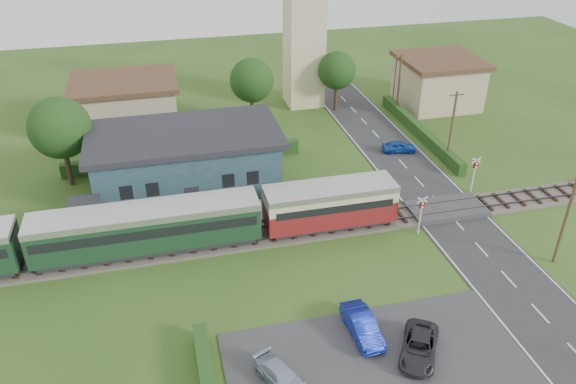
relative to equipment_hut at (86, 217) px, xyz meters
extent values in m
plane|color=#2D4C19|center=(18.00, -5.20, -1.75)|extent=(120.00, 120.00, 0.00)
cube|color=#4C443D|center=(18.00, -3.20, -1.65)|extent=(76.00, 3.20, 0.20)
cube|color=#3F3F47|center=(18.00, -3.92, -1.33)|extent=(76.00, 0.08, 0.15)
cube|color=#3F3F47|center=(18.00, -2.48, -1.33)|extent=(76.00, 0.08, 0.15)
cube|color=#28282B|center=(28.00, -5.20, -1.72)|extent=(6.00, 70.00, 0.05)
cube|color=#333335|center=(16.50, -17.20, -1.71)|extent=(17.00, 9.00, 0.08)
cube|color=#333335|center=(28.00, -3.20, -1.52)|extent=(6.20, 3.40, 0.45)
cube|color=gray|center=(8.00, 0.00, -1.52)|extent=(30.00, 3.00, 0.45)
cube|color=beige|center=(0.00, 0.00, -0.10)|extent=(2.00, 2.00, 2.40)
cube|color=#232328|center=(0.00, 0.00, 1.18)|extent=(2.30, 2.30, 0.15)
cube|color=#214149|center=(8.00, 5.80, 0.65)|extent=(15.00, 8.00, 4.80)
cube|color=#232328|center=(8.00, 5.80, 3.30)|extent=(16.00, 9.00, 0.50)
cube|color=#232328|center=(8.00, 1.86, -0.65)|extent=(1.20, 0.12, 2.20)
cube|color=black|center=(3.00, 1.86, 0.65)|extent=(1.00, 0.12, 1.20)
cube|color=black|center=(5.00, 1.86, 0.65)|extent=(1.00, 0.12, 1.20)
cube|color=black|center=(11.00, 1.86, 0.65)|extent=(1.00, 0.12, 1.20)
cube|color=black|center=(13.00, 1.86, 0.65)|extent=(1.00, 0.12, 1.20)
cube|color=#232328|center=(18.01, -3.20, -1.16)|extent=(9.00, 2.20, 0.50)
cube|color=maroon|center=(18.01, -3.20, -0.16)|extent=(10.00, 2.80, 1.80)
cube|color=beige|center=(18.01, -3.20, 1.09)|extent=(10.00, 2.82, 0.90)
cube|color=black|center=(18.01, -3.20, 0.74)|extent=(9.00, 2.88, 0.60)
cube|color=#BABABA|center=(18.01, -3.20, 1.74)|extent=(10.00, 2.90, 0.45)
cube|color=#232328|center=(4.41, -3.20, -1.16)|extent=(15.20, 2.20, 0.50)
cube|color=#16341F|center=(4.41, -3.20, 0.34)|extent=(16.00, 2.80, 2.60)
cube|color=black|center=(4.41, -3.20, 0.74)|extent=(15.40, 2.86, 0.70)
cube|color=#BABABA|center=(4.41, -3.20, 1.74)|extent=(16.00, 2.90, 0.50)
cube|color=beige|center=(23.00, 22.80, 5.25)|extent=(4.00, 4.00, 14.00)
cube|color=tan|center=(3.00, 19.80, 0.75)|extent=(10.00, 8.00, 5.00)
cube|color=#472D1E|center=(3.00, 19.80, 3.50)|extent=(10.80, 8.80, 0.50)
cube|color=tan|center=(38.00, 18.80, 0.75)|extent=(8.00, 8.00, 5.00)
cube|color=#472D1E|center=(38.00, 18.80, 3.50)|extent=(8.80, 8.80, 0.50)
cube|color=#193814|center=(32.20, 10.80, -1.15)|extent=(0.80, 18.00, 1.20)
cube|color=#193814|center=(8.00, 10.30, -1.10)|extent=(22.00, 0.80, 1.30)
cylinder|color=#332316|center=(-2.00, 8.80, 0.32)|extent=(0.44, 0.44, 4.12)
sphere|color=#143311|center=(-2.00, 8.80, 3.65)|extent=(5.20, 5.20, 5.20)
cylinder|color=#332316|center=(16.00, 17.80, 0.18)|extent=(0.44, 0.44, 3.85)
sphere|color=#143311|center=(16.00, 17.80, 3.29)|extent=(4.60, 4.60, 4.60)
cylinder|color=#332316|center=(26.00, 19.80, 0.04)|extent=(0.44, 0.44, 3.58)
sphere|color=#143311|center=(26.00, 19.80, 2.93)|extent=(4.20, 4.20, 4.20)
cylinder|color=#473321|center=(32.20, -11.20, 1.75)|extent=(0.22, 0.22, 7.00)
cylinder|color=#473321|center=(32.20, 4.80, 1.75)|extent=(0.22, 0.22, 7.00)
cube|color=#473321|center=(32.20, 4.80, 4.95)|extent=(1.40, 0.10, 0.10)
cylinder|color=#473321|center=(32.20, 16.80, 1.75)|extent=(0.22, 0.22, 7.00)
cube|color=#473321|center=(32.20, 16.80, 4.95)|extent=(1.40, 0.10, 0.10)
cylinder|color=silver|center=(24.40, -5.60, -0.25)|extent=(0.12, 0.12, 3.00)
cube|color=#232328|center=(24.40, -5.60, 0.85)|extent=(0.35, 0.18, 0.55)
sphere|color=#FF190C|center=(24.40, -5.72, 1.00)|extent=(0.14, 0.14, 0.14)
sphere|color=#FF190C|center=(24.40, -5.72, 0.70)|extent=(0.14, 0.14, 0.14)
cube|color=silver|center=(24.40, -5.60, 1.25)|extent=(0.84, 0.05, 0.55)
cube|color=silver|center=(24.40, -5.60, 1.25)|extent=(0.84, 0.05, 0.55)
cylinder|color=silver|center=(31.60, -0.80, -0.25)|extent=(0.12, 0.12, 3.00)
cube|color=#232328|center=(31.60, -0.80, 0.85)|extent=(0.35, 0.18, 0.55)
sphere|color=#FF190C|center=(31.60, -0.92, 1.00)|extent=(0.14, 0.14, 0.14)
sphere|color=#FF190C|center=(31.60, -0.92, 0.70)|extent=(0.14, 0.14, 0.14)
cube|color=silver|center=(31.60, -0.80, 1.25)|extent=(0.84, 0.05, 0.55)
cube|color=silver|center=(31.60, -0.80, 1.25)|extent=(0.84, 0.05, 0.55)
cylinder|color=#3F3F47|center=(-4.00, 14.80, 0.75)|extent=(0.14, 0.14, 5.00)
sphere|color=orange|center=(-4.00, 14.80, 3.25)|extent=(0.30, 0.30, 0.30)
cylinder|color=#3F3F47|center=(34.00, 21.80, 0.75)|extent=(0.14, 0.14, 5.00)
sphere|color=orange|center=(34.00, 21.80, 3.25)|extent=(0.30, 0.30, 0.30)
imported|color=#1343AA|center=(28.64, 7.83, -1.13)|extent=(3.50, 1.94, 1.13)
imported|color=#0F2397|center=(16.43, -14.70, -1.00)|extent=(1.57, 4.09, 1.33)
imported|color=#9EADC1|center=(10.90, -17.11, -1.15)|extent=(2.88, 3.87, 1.04)
imported|color=#28282D|center=(19.03, -17.02, -1.08)|extent=(3.85, 4.59, 1.17)
imported|color=gray|center=(16.50, -0.13, -0.36)|extent=(0.71, 0.50, 1.87)
imported|color=gray|center=(1.31, -0.68, -0.54)|extent=(0.72, 0.84, 1.51)
camera|label=1|loc=(6.23, -37.70, 22.69)|focal=35.00mm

